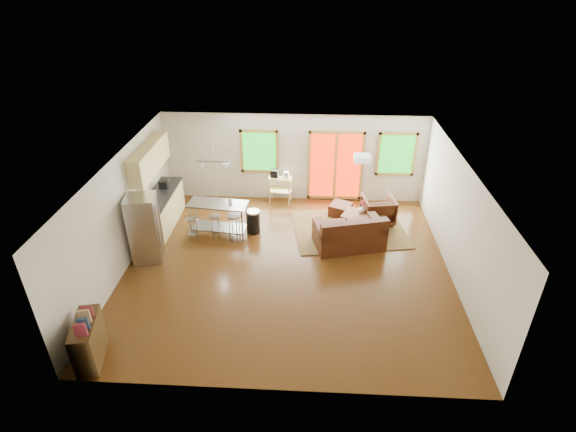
# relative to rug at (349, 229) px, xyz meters

# --- Properties ---
(floor) EXTENTS (7.50, 7.00, 0.02)m
(floor) POSITION_rel_rug_xyz_m (-1.55, -1.76, -0.02)
(floor) COLOR #371F0A
(floor) RESTS_ON ground
(ceiling) EXTENTS (7.50, 7.00, 0.02)m
(ceiling) POSITION_rel_rug_xyz_m (-1.55, -1.76, 2.60)
(ceiling) COLOR silver
(ceiling) RESTS_ON ground
(back_wall) EXTENTS (7.50, 0.02, 2.60)m
(back_wall) POSITION_rel_rug_xyz_m (-1.55, 1.75, 1.29)
(back_wall) COLOR beige
(back_wall) RESTS_ON ground
(left_wall) EXTENTS (0.02, 7.00, 2.60)m
(left_wall) POSITION_rel_rug_xyz_m (-5.31, -1.76, 1.29)
(left_wall) COLOR beige
(left_wall) RESTS_ON ground
(right_wall) EXTENTS (0.02, 7.00, 2.60)m
(right_wall) POSITION_rel_rug_xyz_m (2.21, -1.76, 1.29)
(right_wall) COLOR beige
(right_wall) RESTS_ON ground
(front_wall) EXTENTS (7.50, 0.02, 2.60)m
(front_wall) POSITION_rel_rug_xyz_m (-1.55, -5.27, 1.29)
(front_wall) COLOR beige
(front_wall) RESTS_ON ground
(window_left) EXTENTS (1.10, 0.05, 1.30)m
(window_left) POSITION_rel_rug_xyz_m (-2.55, 1.70, 1.49)
(window_left) COLOR #0F5D11
(window_left) RESTS_ON back_wall
(french_doors) EXTENTS (1.60, 0.05, 2.10)m
(french_doors) POSITION_rel_rug_xyz_m (-0.35, 1.70, 1.09)
(french_doors) COLOR #C01802
(french_doors) RESTS_ON back_wall
(window_right) EXTENTS (1.10, 0.05, 1.30)m
(window_right) POSITION_rel_rug_xyz_m (1.35, 1.70, 1.49)
(window_right) COLOR #0F5D11
(window_right) RESTS_ON back_wall
(rug) EXTENTS (3.22, 2.67, 0.03)m
(rug) POSITION_rel_rug_xyz_m (0.00, 0.00, 0.00)
(rug) COLOR #436337
(rug) RESTS_ON floor
(loveseat) EXTENTS (1.85, 1.33, 0.89)m
(loveseat) POSITION_rel_rug_xyz_m (-0.05, -0.81, 0.34)
(loveseat) COLOR black
(loveseat) RESTS_ON floor
(coffee_table) EXTENTS (1.23, 1.02, 0.43)m
(coffee_table) POSITION_rel_rug_xyz_m (0.36, 0.02, 0.35)
(coffee_table) COLOR #372711
(coffee_table) RESTS_ON floor
(armchair) EXTENTS (0.92, 0.88, 0.84)m
(armchair) POSITION_rel_rug_xyz_m (0.79, 0.45, 0.40)
(armchair) COLOR black
(armchair) RESTS_ON floor
(ottoman) EXTENTS (0.71, 0.71, 0.36)m
(ottoman) POSITION_rel_rug_xyz_m (-0.19, 0.75, 0.17)
(ottoman) COLOR black
(ottoman) RESTS_ON floor
(vase) EXTENTS (0.24, 0.24, 0.33)m
(vase) POSITION_rel_rug_xyz_m (0.34, 0.25, 0.51)
(vase) COLOR silver
(vase) RESTS_ON coffee_table
(book) EXTENTS (0.20, 0.04, 0.27)m
(book) POSITION_rel_rug_xyz_m (0.74, 0.13, 0.52)
(book) COLOR maroon
(book) RESTS_ON coffee_table
(cabinets) EXTENTS (0.64, 2.24, 2.30)m
(cabinets) POSITION_rel_rug_xyz_m (-5.04, -0.06, 0.91)
(cabinets) COLOR tan
(cabinets) RESTS_ON floor
(refrigerator) EXTENTS (0.77, 0.75, 1.66)m
(refrigerator) POSITION_rel_rug_xyz_m (-4.89, -1.58, 0.81)
(refrigerator) COLOR #B7BABC
(refrigerator) RESTS_ON floor
(island) EXTENTS (1.55, 0.77, 0.95)m
(island) POSITION_rel_rug_xyz_m (-3.39, -0.47, 0.64)
(island) COLOR #B7BABC
(island) RESTS_ON floor
(cup) EXTENTS (0.14, 0.12, 0.12)m
(cup) POSITION_rel_rug_xyz_m (-3.08, -0.40, 1.00)
(cup) COLOR silver
(cup) RESTS_ON island
(bar_stool_a) EXTENTS (0.34, 0.34, 0.64)m
(bar_stool_a) POSITION_rel_rug_xyz_m (-4.03, -0.73, 0.46)
(bar_stool_a) COLOR #B7BABC
(bar_stool_a) RESTS_ON floor
(bar_stool_b) EXTENTS (0.32, 0.32, 0.65)m
(bar_stool_b) POSITION_rel_rug_xyz_m (-3.46, -0.59, 0.47)
(bar_stool_b) COLOR #B7BABC
(bar_stool_b) RESTS_ON floor
(bar_stool_c) EXTENTS (0.41, 0.41, 0.75)m
(bar_stool_c) POSITION_rel_rug_xyz_m (-2.95, -0.69, 0.54)
(bar_stool_c) COLOR #B7BABC
(bar_stool_c) RESTS_ON floor
(trash_can) EXTENTS (0.41, 0.41, 0.63)m
(trash_can) POSITION_rel_rug_xyz_m (-2.52, -0.26, 0.31)
(trash_can) COLOR black
(trash_can) RESTS_ON floor
(kitchen_cart) EXTENTS (0.71, 0.50, 1.02)m
(kitchen_cart) POSITION_rel_rug_xyz_m (-1.95, 1.48, 0.68)
(kitchen_cart) COLOR tan
(kitchen_cart) RESTS_ON floor
(bookshelf) EXTENTS (0.58, 1.02, 1.13)m
(bookshelf) POSITION_rel_rug_xyz_m (-4.90, -4.75, 0.43)
(bookshelf) COLOR #372711
(bookshelf) RESTS_ON floor
(ceiling_flush) EXTENTS (0.35, 0.35, 0.12)m
(ceiling_flush) POSITION_rel_rug_xyz_m (0.05, -1.16, 2.52)
(ceiling_flush) COLOR white
(ceiling_flush) RESTS_ON ceiling
(pendant_light) EXTENTS (0.80, 0.18, 0.79)m
(pendant_light) POSITION_rel_rug_xyz_m (-3.45, -0.26, 1.88)
(pendant_light) COLOR gray
(pendant_light) RESTS_ON ceiling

